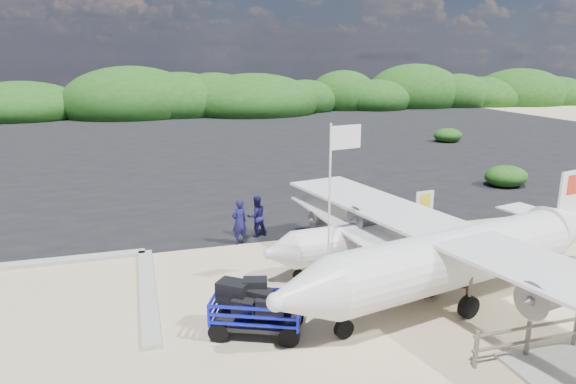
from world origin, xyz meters
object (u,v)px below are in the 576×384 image
Objects in this scene: crew_a at (239,222)px; aircraft_small at (18,145)px; aircraft_large at (373,160)px; flagpole at (327,293)px; crew_b at (256,216)px; baggage_cart at (257,333)px; signboard at (445,299)px.

crew_a is 32.34m from aircraft_small.
flagpole is at bearing 48.73° from aircraft_large.
aircraft_large is at bearing -143.00° from crew_b.
crew_b is at bearing 99.06° from flagpole.
baggage_cart is 3.26m from flagpole.
signboard is at bearing 113.39° from aircraft_small.
aircraft_large is 2.18× the size of aircraft_small.
flagpole is (2.73, 1.78, 0.00)m from baggage_cart.
aircraft_large is (12.84, 14.29, -0.94)m from crew_a.
crew_b is at bearing -160.60° from crew_a.
crew_b is at bearing 100.65° from baggage_cart.
signboard is at bearing 58.18° from aircraft_large.
aircraft_large reaches higher than crew_a.
signboard is at bearing -23.67° from flagpole.
crew_b reaches higher than aircraft_small.
signboard is (3.38, -1.48, 0.00)m from flagpole.
aircraft_large is (13.77, 21.27, 0.00)m from baggage_cart.
baggage_cart is 0.48× the size of flagpole.
flagpole reaches higher than crew_a.
crew_b is 0.25× the size of aircraft_small.
crew_a is 0.26× the size of aircraft_small.
aircraft_large is at bearing 146.21° from aircraft_small.
baggage_cart is 1.49× the size of crew_b.
baggage_cart is 7.11m from crew_a.
aircraft_small reaches higher than baggage_cart.
crew_a is (-5.18, 6.69, 0.94)m from signboard.
aircraft_small is at bearing -41.46° from aircraft_large.
signboard is 8.51m from crew_a.
signboard is 0.20× the size of aircraft_small.
baggage_cart is at bearing 65.26° from crew_b.
flagpole reaches higher than aircraft_large.
flagpole reaches higher than signboard.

